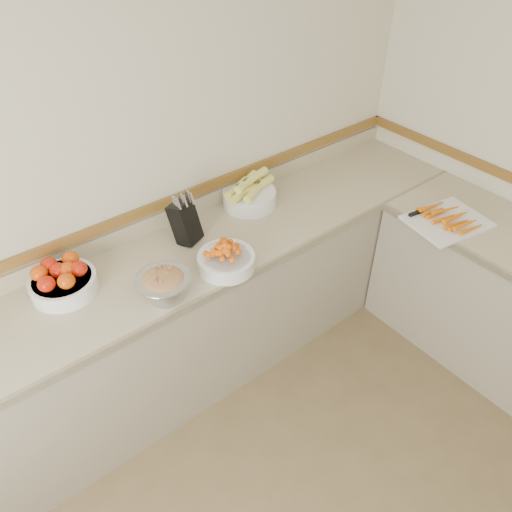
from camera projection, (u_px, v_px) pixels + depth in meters
back_wall at (123, 175)px, 2.55m from camera, size 4.00×0.00×4.00m
counter_back at (174, 325)px, 2.89m from camera, size 4.00×0.65×1.08m
knife_block at (185, 221)px, 2.70m from camera, size 0.17×0.19×0.31m
tomato_bowl at (62, 280)px, 2.42m from camera, size 0.32×0.32×0.16m
cherry_tomato_bowl at (226, 259)px, 2.56m from camera, size 0.30×0.30×0.16m
corn_bowl at (249, 194)px, 3.01m from camera, size 0.36×0.32×0.19m
rhubarb_bowl at (164, 285)px, 2.37m from camera, size 0.27×0.27×0.15m
cutting_board at (447, 219)px, 2.90m from camera, size 0.50×0.42×0.06m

